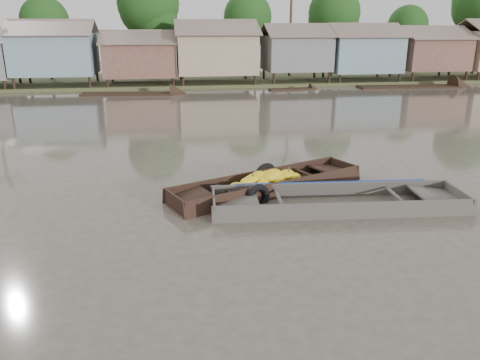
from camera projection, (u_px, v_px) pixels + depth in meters
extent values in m
plane|color=#4B4439|center=(243.00, 220.00, 12.34)|extent=(120.00, 120.00, 0.00)
cube|color=#384723|center=(185.00, 81.00, 43.29)|extent=(120.00, 12.00, 0.50)
cube|color=slate|center=(55.00, 54.00, 37.61)|extent=(6.20, 5.20, 3.20)
cube|color=brown|center=(48.00, 27.00, 35.64)|extent=(6.60, 3.02, 1.28)
cube|color=brown|center=(56.00, 27.00, 38.28)|extent=(6.60, 3.02, 1.28)
cube|color=brown|center=(140.00, 59.00, 38.75)|extent=(5.80, 4.60, 2.70)
cube|color=brown|center=(138.00, 37.00, 37.02)|extent=(6.20, 2.67, 1.14)
cube|color=brown|center=(140.00, 36.00, 39.35)|extent=(6.20, 2.67, 1.14)
cube|color=gray|center=(216.00, 53.00, 39.54)|extent=(6.50, 5.30, 3.30)
cube|color=brown|center=(217.00, 27.00, 37.54)|extent=(6.90, 3.08, 1.31)
cube|color=brown|center=(214.00, 27.00, 40.23)|extent=(6.90, 3.08, 1.31)
cube|color=slate|center=(296.00, 53.00, 40.60)|extent=(5.40, 4.70, 2.90)
cube|color=brown|center=(301.00, 30.00, 38.81)|extent=(5.80, 2.73, 1.17)
cube|color=brown|center=(293.00, 30.00, 41.19)|extent=(5.80, 2.73, 1.17)
cube|color=slate|center=(361.00, 54.00, 41.51)|extent=(6.00, 5.00, 3.10)
cube|color=brown|center=(370.00, 30.00, 39.62)|extent=(6.40, 2.90, 1.24)
cube|color=brown|center=(357.00, 30.00, 42.15)|extent=(6.40, 2.90, 1.24)
cube|color=brown|center=(429.00, 54.00, 42.49)|extent=(5.70, 4.90, 2.80)
cube|color=brown|center=(440.00, 33.00, 40.67)|extent=(6.10, 2.85, 1.21)
cube|color=brown|center=(424.00, 32.00, 43.15)|extent=(6.10, 2.85, 1.21)
cylinder|color=#473323|center=(49.00, 54.00, 41.68)|extent=(0.28, 0.28, 4.90)
sphere|color=#133A12|center=(45.00, 21.00, 40.80)|extent=(4.20, 4.20, 4.20)
cylinder|color=#473323|center=(151.00, 46.00, 41.86)|extent=(0.28, 0.28, 6.30)
sphere|color=#133A12|center=(148.00, 3.00, 40.72)|extent=(5.40, 5.40, 5.40)
cylinder|color=#473323|center=(248.00, 51.00, 44.29)|extent=(0.28, 0.28, 5.25)
sphere|color=#133A12|center=(248.00, 17.00, 43.35)|extent=(4.50, 4.50, 4.50)
cylinder|color=#473323|center=(332.00, 48.00, 44.48)|extent=(0.28, 0.28, 5.60)
sphere|color=#133A12|center=(334.00, 13.00, 43.47)|extent=(4.80, 4.80, 4.80)
cylinder|color=#473323|center=(405.00, 53.00, 46.77)|extent=(0.28, 0.28, 4.55)
sphere|color=#133A12|center=(408.00, 26.00, 45.95)|extent=(3.90, 3.90, 3.90)
cylinder|color=#473323|center=(477.00, 42.00, 46.53)|extent=(0.28, 0.28, 6.65)
cylinder|color=#473323|center=(290.00, 35.00, 43.98)|extent=(0.24, 0.24, 8.00)
cube|color=black|center=(268.00, 193.00, 14.58)|extent=(6.28, 3.59, 0.08)
cube|color=black|center=(256.00, 179.00, 15.06)|extent=(5.99, 2.68, 0.60)
cube|color=black|center=(281.00, 191.00, 13.95)|extent=(5.99, 2.68, 0.60)
cube|color=black|center=(343.00, 169.00, 16.09)|extent=(0.60, 1.31, 0.56)
cube|color=black|center=(331.00, 170.00, 15.79)|extent=(1.48, 1.54, 0.21)
cube|color=black|center=(175.00, 205.00, 12.91)|extent=(0.60, 1.31, 0.56)
cube|color=black|center=(193.00, 198.00, 13.17)|extent=(1.48, 1.54, 0.21)
cube|color=black|center=(226.00, 190.00, 13.71)|extent=(0.62, 1.28, 0.05)
cube|color=black|center=(306.00, 174.00, 15.23)|extent=(0.62, 1.28, 0.05)
ellipsoid|color=yellow|center=(258.00, 179.00, 14.60)|extent=(0.50, 0.43, 0.26)
ellipsoid|color=yellow|center=(285.00, 176.00, 14.54)|extent=(0.48, 0.42, 0.25)
ellipsoid|color=yellow|center=(304.00, 181.00, 14.72)|extent=(0.51, 0.44, 0.26)
ellipsoid|color=yellow|center=(281.00, 176.00, 15.10)|extent=(0.53, 0.46, 0.28)
ellipsoid|color=yellow|center=(269.00, 177.00, 14.99)|extent=(0.51, 0.44, 0.26)
ellipsoid|color=yellow|center=(251.00, 180.00, 14.19)|extent=(0.62, 0.53, 0.32)
ellipsoid|color=yellow|center=(269.00, 177.00, 14.93)|extent=(0.53, 0.46, 0.27)
ellipsoid|color=yellow|center=(259.00, 179.00, 14.42)|extent=(0.54, 0.47, 0.28)
ellipsoid|color=yellow|center=(280.00, 176.00, 14.58)|extent=(0.56, 0.49, 0.29)
ellipsoid|color=yellow|center=(248.00, 195.00, 13.70)|extent=(0.49, 0.42, 0.25)
ellipsoid|color=yellow|center=(243.00, 187.00, 13.95)|extent=(0.62, 0.53, 0.32)
ellipsoid|color=yellow|center=(240.00, 191.00, 13.92)|extent=(0.48, 0.41, 0.25)
ellipsoid|color=yellow|center=(287.00, 174.00, 15.12)|extent=(0.60, 0.52, 0.31)
ellipsoid|color=yellow|center=(254.00, 191.00, 13.84)|extent=(0.60, 0.52, 0.31)
ellipsoid|color=yellow|center=(259.00, 176.00, 14.29)|extent=(0.58, 0.50, 0.30)
ellipsoid|color=yellow|center=(267.00, 174.00, 14.50)|extent=(0.47, 0.41, 0.24)
ellipsoid|color=yellow|center=(237.00, 187.00, 14.06)|extent=(0.56, 0.49, 0.29)
ellipsoid|color=yellow|center=(263.00, 180.00, 14.23)|extent=(0.57, 0.49, 0.30)
ellipsoid|color=yellow|center=(278.00, 180.00, 14.38)|extent=(0.53, 0.46, 0.28)
ellipsoid|color=yellow|center=(263.00, 184.00, 14.00)|extent=(0.47, 0.41, 0.24)
ellipsoid|color=yellow|center=(293.00, 177.00, 14.76)|extent=(0.57, 0.49, 0.29)
ellipsoid|color=yellow|center=(249.00, 188.00, 13.87)|extent=(0.61, 0.53, 0.32)
ellipsoid|color=yellow|center=(259.00, 178.00, 14.53)|extent=(0.55, 0.47, 0.28)
ellipsoid|color=yellow|center=(254.00, 178.00, 14.55)|extent=(0.49, 0.42, 0.25)
ellipsoid|color=yellow|center=(274.00, 174.00, 14.46)|extent=(0.63, 0.54, 0.32)
ellipsoid|color=yellow|center=(278.00, 186.00, 14.23)|extent=(0.50, 0.43, 0.26)
ellipsoid|color=yellow|center=(269.00, 178.00, 14.22)|extent=(0.58, 0.50, 0.30)
ellipsoid|color=yellow|center=(252.00, 191.00, 13.81)|extent=(0.60, 0.52, 0.31)
ellipsoid|color=yellow|center=(252.00, 188.00, 13.91)|extent=(0.55, 0.47, 0.28)
ellipsoid|color=yellow|center=(273.00, 178.00, 14.38)|extent=(0.55, 0.48, 0.28)
ellipsoid|color=yellow|center=(264.00, 177.00, 14.52)|extent=(0.58, 0.50, 0.30)
ellipsoid|color=yellow|center=(247.00, 182.00, 14.13)|extent=(0.53, 0.45, 0.27)
cylinder|color=#3F6626|center=(253.00, 178.00, 14.11)|extent=(0.05, 0.05, 0.21)
cylinder|color=#3F6626|center=(274.00, 174.00, 14.51)|extent=(0.05, 0.05, 0.21)
cylinder|color=#3F6626|center=(289.00, 171.00, 14.80)|extent=(0.05, 0.05, 0.21)
torus|color=black|center=(266.00, 175.00, 15.35)|extent=(0.86, 0.52, 0.85)
torus|color=black|center=(258.00, 197.00, 13.41)|extent=(0.81, 0.50, 0.79)
cube|color=#413C37|center=(338.00, 210.00, 13.25)|extent=(7.10, 2.07, 0.08)
cube|color=#413C37|center=(330.00, 191.00, 13.99)|extent=(7.15, 0.73, 0.57)
cube|color=#413C37|center=(347.00, 213.00, 12.36)|extent=(7.15, 0.73, 0.57)
cube|color=#413C37|center=(458.00, 198.00, 13.43)|extent=(0.20, 1.75, 0.54)
cube|color=#413C37|center=(438.00, 196.00, 13.36)|extent=(1.33, 1.60, 0.23)
cube|color=#413C37|center=(214.00, 205.00, 12.92)|extent=(0.20, 1.75, 0.54)
cube|color=#413C37|center=(236.00, 202.00, 12.95)|extent=(1.33, 1.60, 0.23)
cube|color=#413C37|center=(279.00, 199.00, 13.02)|extent=(0.23, 1.68, 0.05)
cube|color=#413C37|center=(396.00, 196.00, 13.26)|extent=(0.23, 1.68, 0.05)
cube|color=#665E54|center=(338.00, 208.00, 13.24)|extent=(5.42, 1.79, 0.02)
cube|color=#0F3697|center=(330.00, 184.00, 13.97)|extent=(5.78, 0.55, 0.14)
torus|color=olive|center=(397.00, 210.00, 13.08)|extent=(0.40, 0.40, 0.06)
torus|color=olive|center=(398.00, 208.00, 13.07)|extent=(0.32, 0.32, 0.06)
cube|color=black|center=(408.00, 88.00, 38.79)|extent=(8.48, 2.28, 0.35)
cube|color=black|center=(128.00, 95.00, 34.68)|extent=(6.92, 2.14, 0.35)
cube|color=black|center=(291.00, 91.00, 37.26)|extent=(3.60, 1.10, 0.35)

